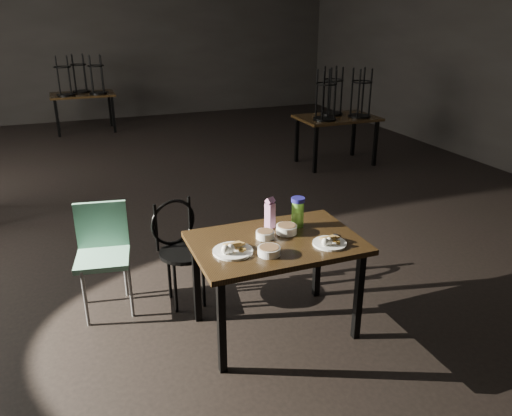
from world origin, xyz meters
name	(u,v)px	position (x,y,z in m)	size (l,w,h in m)	color
room	(159,5)	(-0.06, 0.01, 2.33)	(12.00, 12.04, 3.22)	black
main_table	(276,250)	(0.15, -2.66, 0.67)	(1.20, 0.80, 0.75)	black
plate_left	(233,249)	(-0.20, -2.74, 0.77)	(0.28, 0.28, 0.09)	white
plate_right	(330,242)	(0.48, -2.86, 0.77)	(0.24, 0.24, 0.08)	white
bowl_near	(265,234)	(0.09, -2.60, 0.78)	(0.13, 0.13, 0.05)	white
bowl_far	(287,229)	(0.27, -2.58, 0.78)	(0.16, 0.16, 0.06)	white
bowl_big	(269,251)	(0.02, -2.85, 0.78)	(0.16, 0.16, 0.05)	white
juice_carton	(270,214)	(0.20, -2.44, 0.86)	(0.08, 0.08, 0.24)	#851867
water_bottle	(298,212)	(0.40, -2.49, 0.87)	(0.13, 0.13, 0.23)	#75D03D
spoon	(337,236)	(0.59, -2.77, 0.75)	(0.05, 0.19, 0.01)	silver
bentwood_chair	(180,244)	(-0.40, -1.99, 0.51)	(0.44, 0.44, 0.86)	black
school_chair	(103,248)	(-1.00, -1.87, 0.53)	(0.47, 0.47, 0.87)	#69A48A
bg_table_right	(338,115)	(2.78, 1.05, 0.78)	(1.20, 0.80, 1.48)	black
bg_table_far	(82,92)	(-0.76, 4.84, 0.78)	(1.20, 0.80, 1.48)	black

